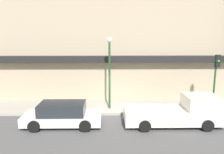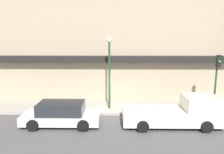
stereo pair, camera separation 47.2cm
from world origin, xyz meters
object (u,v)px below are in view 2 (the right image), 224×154
(fire_hydrant, at_px, (79,104))
(street_lamp, at_px, (109,64))
(pickup_truck, at_px, (178,113))
(parked_car, at_px, (61,114))
(traffic_light, at_px, (217,74))

(fire_hydrant, xyz_separation_m, street_lamp, (2.16, 0.09, 2.78))
(pickup_truck, distance_m, fire_hydrant, 6.71)
(parked_car, xyz_separation_m, fire_hydrant, (0.61, 2.47, -0.15))
(pickup_truck, bearing_deg, fire_hydrant, 156.61)
(street_lamp, bearing_deg, fire_hydrant, -177.60)
(pickup_truck, relative_size, parked_car, 1.24)
(parked_car, distance_m, street_lamp, 4.60)
(parked_car, height_order, traffic_light, traffic_light)
(parked_car, bearing_deg, pickup_truck, -1.52)
(pickup_truck, relative_size, fire_hydrant, 7.64)
(parked_car, bearing_deg, street_lamp, 41.26)
(parked_car, xyz_separation_m, traffic_light, (9.80, 1.89, 2.12))
(parked_car, height_order, fire_hydrant, parked_car)
(street_lamp, xyz_separation_m, traffic_light, (7.03, -0.67, -0.52))
(fire_hydrant, height_order, street_lamp, street_lamp)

